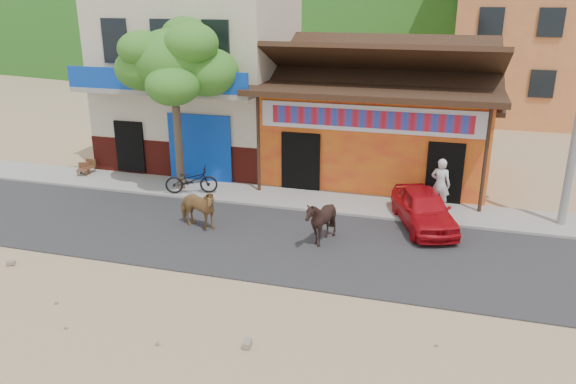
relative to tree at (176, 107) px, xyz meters
The scene contains 14 objects.
ground 8.03m from the tree, 51.58° to the right, with size 120.00×120.00×0.00m, color #9E825B.
road 6.45m from the tree, 35.66° to the right, with size 60.00×5.00×0.04m, color #28282B.
sidewalk 5.53m from the tree, ahead, with size 60.00×2.00×0.12m, color gray.
dance_club 7.93m from the tree, 32.47° to the left, with size 8.00×6.00×3.60m, color orange.
cafe_building 4.31m from the tree, 102.09° to the left, with size 7.00×6.00×7.00m, color beige.
apartment_front 22.90m from the tree, 53.23° to the left, with size 9.00×9.00×12.00m, color #CC723F.
tree is the anchor object (origin of this frame).
cow_tan 4.41m from the tree, 55.98° to the right, with size 0.69×1.52×1.29m, color olive.
cow_dark 7.10m from the tree, 27.65° to the right, with size 1.11×1.25×1.38m, color black.
red_car 9.09m from the tree, ahead, with size 1.39×3.46×1.18m, color red.
scooter 2.61m from the tree, 32.20° to the right, with size 0.64×1.84×0.97m, color black.
pedestrian 9.36m from the tree, ahead, with size 0.63×0.42×1.74m, color silver.
cafe_chair_left 5.11m from the tree, behind, with size 0.46×0.46×0.98m, color #523B1B, non-canonical shape.
cafe_chair_right 5.10m from the tree, behind, with size 0.41×0.41×0.88m, color #4B2419, non-canonical shape.
Camera 1 is at (4.51, -11.75, 6.84)m, focal length 35.00 mm.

